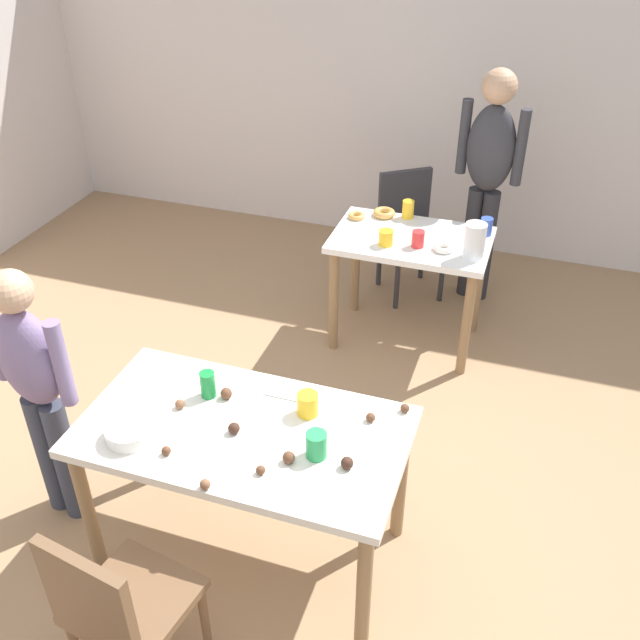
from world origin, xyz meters
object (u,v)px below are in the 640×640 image
at_px(dining_table_far, 410,257).
at_px(dining_table_near, 244,446).
at_px(chair_near_table, 117,606).
at_px(pitcher_far, 475,241).
at_px(chair_far_table, 409,226).
at_px(person_adult_far, 488,168).
at_px(soda_can, 208,384).
at_px(person_girl_near, 36,381).
at_px(mixing_bowl, 129,432).

bearing_deg(dining_table_far, dining_table_near, -98.55).
xyz_separation_m(chair_near_table, pitcher_far, (0.85, 2.49, 0.36)).
bearing_deg(chair_far_table, person_adult_far, 6.06).
relative_size(person_adult_far, soda_can, 13.18).
bearing_deg(chair_near_table, dining_table_near, 76.74).
distance_m(person_girl_near, soda_can, 0.76).
bearing_deg(person_girl_near, mixing_bowl, -14.55).
distance_m(chair_far_table, person_girl_near, 2.82).
bearing_deg(person_adult_far, soda_can, -109.13).
distance_m(mixing_bowl, soda_can, 0.39).
height_order(dining_table_near, person_girl_near, person_girl_near).
xyz_separation_m(dining_table_far, person_girl_near, (-1.24, -1.94, 0.18)).
xyz_separation_m(chair_near_table, mixing_bowl, (-0.23, 0.55, 0.28)).
xyz_separation_m(person_girl_near, soda_can, (0.73, 0.20, 0.02)).
relative_size(chair_near_table, person_adult_far, 0.54).
relative_size(person_adult_far, pitcher_far, 7.46).
height_order(dining_table_far, person_adult_far, person_adult_far).
xyz_separation_m(chair_far_table, person_adult_far, (0.49, 0.05, 0.48)).
relative_size(person_girl_near, person_adult_far, 0.84).
distance_m(dining_table_far, chair_near_table, 2.67).
relative_size(dining_table_far, person_adult_far, 0.59).
distance_m(chair_near_table, person_girl_near, 1.08).
bearing_deg(mixing_bowl, person_girl_near, 165.45).
height_order(dining_table_far, pitcher_far, pitcher_far).
bearing_deg(dining_table_near, mixing_bowl, -154.15).
bearing_deg(chair_far_table, soda_can, -98.57).
distance_m(dining_table_far, pitcher_far, 0.48).
relative_size(chair_near_table, mixing_bowl, 4.55).
relative_size(chair_near_table, person_girl_near, 0.65).
bearing_deg(mixing_bowl, person_adult_far, 69.69).
distance_m(person_adult_far, mixing_bowl, 2.97).
height_order(dining_table_near, pitcher_far, pitcher_far).
bearing_deg(chair_far_table, pitcher_far, -55.85).
xyz_separation_m(dining_table_near, person_girl_near, (-0.95, -0.05, 0.14)).
bearing_deg(chair_far_table, mixing_bowl, -101.26).
xyz_separation_m(chair_far_table, mixing_bowl, (-0.54, -2.73, 0.28)).
xyz_separation_m(dining_table_near, dining_table_far, (0.28, 1.89, -0.04)).
bearing_deg(dining_table_far, chair_near_table, -99.89).
height_order(chair_far_table, soda_can, soda_can).
bearing_deg(dining_table_far, soda_can, -106.23).
relative_size(person_adult_far, mixing_bowl, 8.41).
distance_m(dining_table_far, chair_far_table, 0.67).
relative_size(dining_table_near, person_girl_near, 1.00).
xyz_separation_m(dining_table_far, soda_can, (-0.51, -1.74, 0.20)).
xyz_separation_m(dining_table_far, mixing_bowl, (-0.69, -2.08, 0.17)).
bearing_deg(pitcher_far, dining_table_far, 159.72).
bearing_deg(soda_can, pitcher_far, 60.74).
bearing_deg(dining_table_near, person_girl_near, -176.70).
height_order(dining_table_near, dining_table_far, same).
xyz_separation_m(person_adult_far, mixing_bowl, (-1.03, -2.78, -0.19)).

